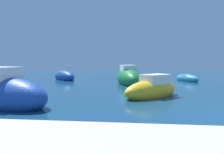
{
  "coord_description": "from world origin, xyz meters",
  "views": [
    {
      "loc": [
        -5.31,
        -7.06,
        2.16
      ],
      "look_at": [
        -6.88,
        8.86,
        0.87
      ],
      "focal_mm": 30.44,
      "sensor_mm": 36.0,
      "label": 1
    }
  ],
  "objects": [
    {
      "name": "moored_boat_2",
      "position": [
        -3.98,
        4.78,
        0.46
      ],
      "size": [
        4.16,
        3.96,
        1.68
      ],
      "rotation": [
        0.0,
        0.0,
        3.88
      ],
      "color": "gold",
      "rests_on": "ground"
    },
    {
      "name": "moored_boat_5",
      "position": [
        -5.53,
        11.96,
        0.61
      ],
      "size": [
        3.28,
        6.35,
        2.26
      ],
      "rotation": [
        0.0,
        0.0,
        4.91
      ],
      "color": "#197233",
      "rests_on": "ground"
    },
    {
      "name": "moored_boat_6",
      "position": [
        0.99,
        14.86,
        0.28
      ],
      "size": [
        2.46,
        3.42,
        1.01
      ],
      "rotation": [
        0.0,
        0.0,
        2.03
      ],
      "color": "teal",
      "rests_on": "ground"
    },
    {
      "name": "moored_boat_1",
      "position": [
        -11.41,
        1.6,
        0.6
      ],
      "size": [
        5.36,
        3.54,
        2.32
      ],
      "rotation": [
        0.0,
        0.0,
        5.95
      ],
      "color": "#1E479E",
      "rests_on": "ground"
    },
    {
      "name": "moored_boat_0",
      "position": [
        -13.28,
        15.04,
        0.4
      ],
      "size": [
        4.09,
        4.11,
        1.44
      ],
      "rotation": [
        0.0,
        0.0,
        2.35
      ],
      "color": "#1E479E",
      "rests_on": "ground"
    }
  ]
}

